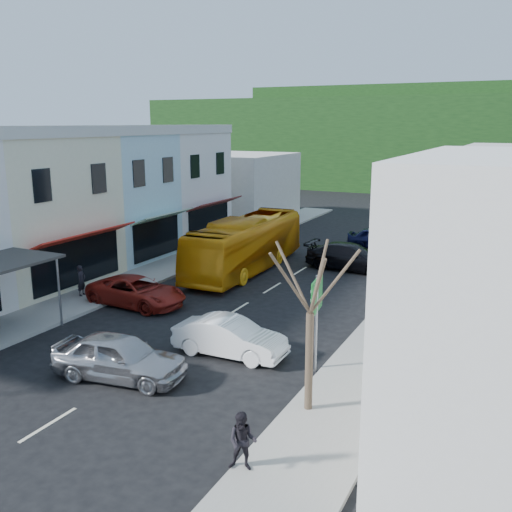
{
  "coord_description": "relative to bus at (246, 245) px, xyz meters",
  "views": [
    {
      "loc": [
        12.26,
        -19.04,
        8.72
      ],
      "look_at": [
        0.0,
        6.0,
        2.2
      ],
      "focal_mm": 40.0,
      "sensor_mm": 36.0,
      "label": 1
    }
  ],
  "objects": [
    {
      "name": "distant_block_left",
      "position": [
        -9.0,
        16.25,
        1.45
      ],
      "size": [
        8.0,
        10.0,
        6.0
      ],
      "primitive_type": "cube",
      "color": "#B7B2A8",
      "rests_on": "ground"
    },
    {
      "name": "ground",
      "position": [
        3.0,
        -10.75,
        -1.55
      ],
      "size": [
        120.0,
        120.0,
        0.0
      ],
      "primitive_type": "plane",
      "color": "black",
      "rests_on": "ground"
    },
    {
      "name": "car_white",
      "position": [
        5.35,
        -11.81,
        -0.85
      ],
      "size": [
        4.42,
        1.85,
        1.4
      ],
      "primitive_type": "imported",
      "rotation": [
        0.0,
        0.0,
        1.58
      ],
      "color": "white",
      "rests_on": "ground"
    },
    {
      "name": "sidewalk_right",
      "position": [
        10.5,
        -0.75,
        -1.48
      ],
      "size": [
        3.0,
        52.0,
        0.15
      ],
      "primitive_type": "cube",
      "color": "gray",
      "rests_on": "ground"
    },
    {
      "name": "car_silver",
      "position": [
        2.88,
        -15.3,
        -0.85
      ],
      "size": [
        4.61,
        2.39,
        1.4
      ],
      "primitive_type": "imported",
      "rotation": [
        0.0,
        0.0,
        1.71
      ],
      "color": "#A7A7AB",
      "rests_on": "ground"
    },
    {
      "name": "car_navy_far",
      "position": [
        6.98,
        14.25,
        -0.85
      ],
      "size": [
        4.63,
        2.19,
        1.4
      ],
      "primitive_type": "imported",
      "rotation": [
        0.0,
        0.0,
        1.65
      ],
      "color": "black",
      "rests_on": "ground"
    },
    {
      "name": "shopfront_row",
      "position": [
        -9.49,
        -5.75,
        2.45
      ],
      "size": [
        8.25,
        30.0,
        8.0
      ],
      "color": "silver",
      "rests_on": "ground"
    },
    {
      "name": "bus",
      "position": [
        0.0,
        0.0,
        0.0
      ],
      "size": [
        2.92,
        11.68,
        3.1
      ],
      "primitive_type": "imported",
      "rotation": [
        0.0,
        0.0,
        0.04
      ],
      "color": "orange",
      "rests_on": "ground"
    },
    {
      "name": "pedestrian_right",
      "position": [
        9.3,
        -18.38,
        -0.55
      ],
      "size": [
        0.8,
        0.62,
        1.7
      ],
      "primitive_type": "imported",
      "rotation": [
        0.0,
        0.0,
        0.28
      ],
      "color": "black",
      "rests_on": "sidewalk_right"
    },
    {
      "name": "sidewalk_left",
      "position": [
        -4.5,
        -0.75,
        -1.48
      ],
      "size": [
        3.0,
        52.0,
        0.15
      ],
      "primitive_type": "cube",
      "color": "gray",
      "rests_on": "ground"
    },
    {
      "name": "car_black_near",
      "position": [
        5.64,
        2.95,
        -0.85
      ],
      "size": [
        4.57,
        2.03,
        1.4
      ],
      "primitive_type": "imported",
      "rotation": [
        0.0,
        0.0,
        1.53
      ],
      "color": "black",
      "rests_on": "ground"
    },
    {
      "name": "direction_sign",
      "position": [
        8.8,
        -11.76,
        0.24
      ],
      "size": [
        0.58,
        1.66,
        3.58
      ],
      "primitive_type": null,
      "rotation": [
        0.0,
        0.0,
        0.13
      ],
      "color": "#0F611E",
      "rests_on": "ground"
    },
    {
      "name": "traffic_signal",
      "position": [
        9.16,
        20.17,
        1.07
      ],
      "size": [
        1.25,
        1.41,
        5.23
      ],
      "primitive_type": null,
      "rotation": [
        0.0,
        0.0,
        2.75
      ],
      "color": "black",
      "rests_on": "ground"
    },
    {
      "name": "car_navy_mid",
      "position": [
        5.71,
        9.5,
        -0.85
      ],
      "size": [
        4.55,
        2.22,
        1.4
      ],
      "primitive_type": "imported",
      "rotation": [
        0.0,
        0.0,
        1.67
      ],
      "color": "black",
      "rests_on": "ground"
    },
    {
      "name": "pedestrian_left",
      "position": [
        -4.95,
        -8.67,
        -0.55
      ],
      "size": [
        0.52,
        0.67,
        1.7
      ],
      "primitive_type": "imported",
      "rotation": [
        0.0,
        0.0,
        1.78
      ],
      "color": "black",
      "rests_on": "sidewalk_left"
    },
    {
      "name": "hillside",
      "position": [
        1.55,
        54.34,
        5.18
      ],
      "size": [
        80.0,
        26.0,
        14.0
      ],
      "color": "black",
      "rests_on": "ground"
    },
    {
      "name": "street_tree",
      "position": [
        9.65,
        -14.68,
        1.68
      ],
      "size": [
        2.23,
        2.23,
        6.47
      ],
      "primitive_type": null,
      "rotation": [
        0.0,
        0.0,
        0.05
      ],
      "color": "#372B1F",
      "rests_on": "ground"
    },
    {
      "name": "car_red",
      "position": [
        -1.71,
        -8.4,
        -0.85
      ],
      "size": [
        4.7,
        2.15,
        1.4
      ],
      "primitive_type": "imported",
      "rotation": [
        0.0,
        0.0,
        1.51
      ],
      "color": "maroon",
      "rests_on": "ground"
    }
  ]
}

